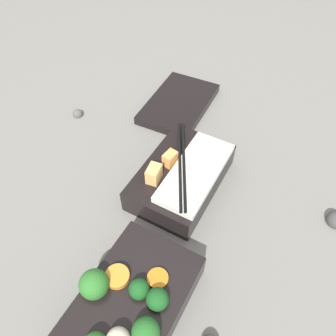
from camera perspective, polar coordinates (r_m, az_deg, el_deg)
ground_plane at (r=0.55m, az=-1.53°, el=-10.95°), size 3.00×3.00×0.00m
bento_tray_vegetable at (r=0.47m, az=-6.58°, el=-22.58°), size 0.19×0.13×0.08m
bento_tray_rice at (r=0.58m, az=2.51°, el=-1.40°), size 0.19×0.13×0.07m
bento_lid at (r=0.75m, az=1.92°, el=11.14°), size 0.20×0.13×0.02m
pebble_0 at (r=0.76m, az=-15.44°, el=9.10°), size 0.02×0.02×0.02m
pebble_1 at (r=0.62m, az=27.25°, el=-8.04°), size 0.03×0.03×0.03m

